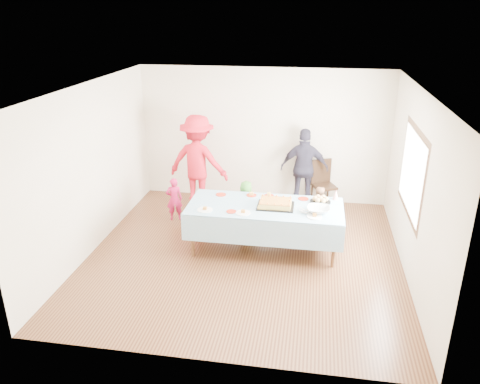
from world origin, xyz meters
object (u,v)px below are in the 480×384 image
object	(u,v)px
party_table	(265,209)
dining_chair	(323,181)
adult_left	(198,162)
birthday_cake	(276,204)

from	to	relation	value
party_table	dining_chair	distance (m)	2.22
adult_left	birthday_cake	bearing A→B (deg)	144.73
birthday_cake	adult_left	xyz separation A→B (m)	(-1.68, 1.60, 0.10)
birthday_cake	dining_chair	distance (m)	2.17
dining_chair	adult_left	xyz separation A→B (m)	(-2.45, -0.41, 0.40)
party_table	adult_left	bearing A→B (deg)	133.46
dining_chair	adult_left	bearing A→B (deg)	165.41
party_table	birthday_cake	world-z (taller)	birthday_cake
birthday_cake	adult_left	world-z (taller)	adult_left
dining_chair	adult_left	world-z (taller)	adult_left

